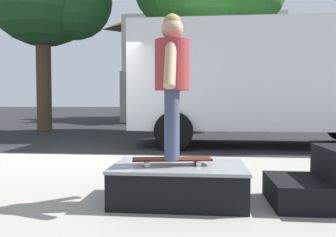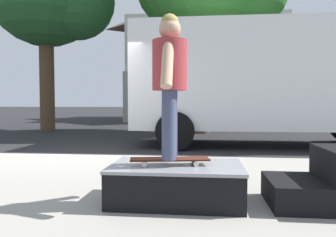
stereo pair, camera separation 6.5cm
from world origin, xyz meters
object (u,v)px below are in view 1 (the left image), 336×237
Objects in this scene: kicker_ramp at (333,182)px; box_truck at (269,79)px; skate_box at (179,181)px; skater_kid at (172,74)px; skateboard at (172,159)px.

kicker_ramp is 5.68m from box_truck.
skate_box is 6.01m from box_truck.
skater_kid is 5.92m from box_truck.
skateboard is at bearing -178.32° from kicker_ramp.
kicker_ramp is (1.48, -0.00, 0.03)m from skate_box.
kicker_ramp is 0.71× the size of skater_kid.
skateboard is at bearing 180.00° from skater_kid.
skater_kid is (-0.06, -0.05, 1.07)m from skate_box.
skater_kid reaches higher than kicker_ramp.
box_truck is (0.49, 5.50, 1.35)m from kicker_ramp.
kicker_ramp is 0.14× the size of box_truck.
kicker_ramp reaches higher than skateboard.
skater_kid is (-1.55, -0.05, 1.04)m from kicker_ramp.
skate_box is 0.19× the size of box_truck.
skater_kid is at bearing -110.19° from box_truck.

